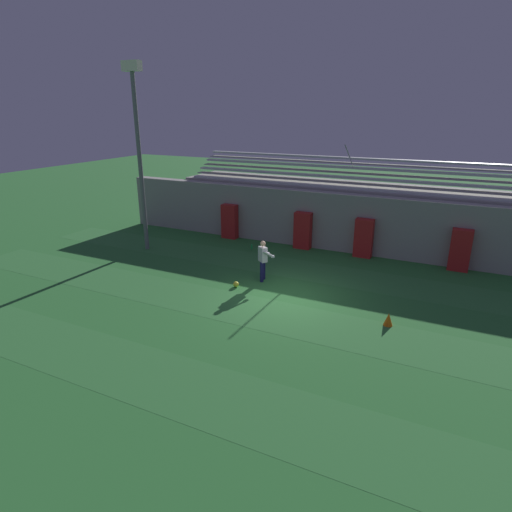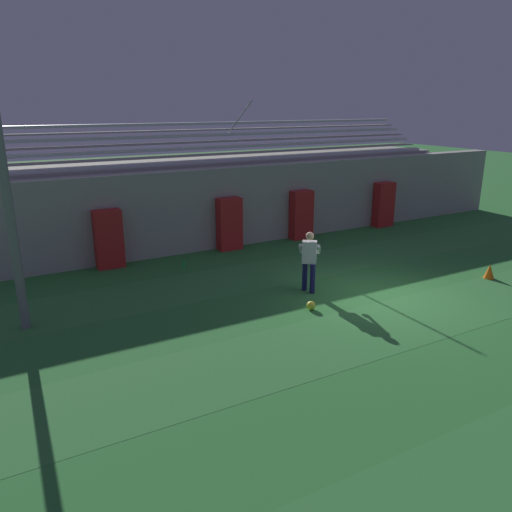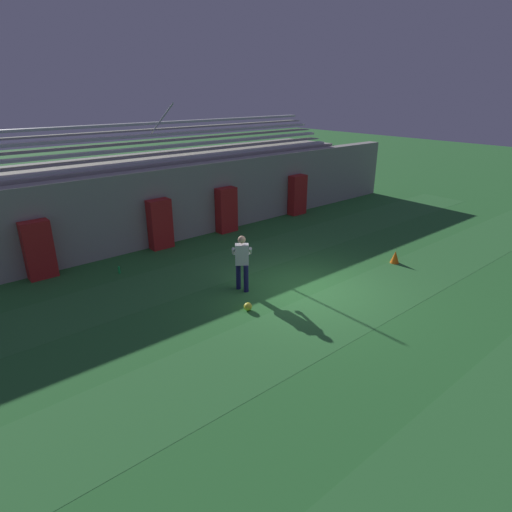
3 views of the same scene
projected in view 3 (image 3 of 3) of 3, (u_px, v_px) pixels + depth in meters
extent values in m
plane|color=#2D7533|center=(307.00, 290.00, 12.53)|extent=(80.00, 80.00, 0.00)
cube|color=#337A38|center=(347.00, 308.00, 11.49)|extent=(28.00, 2.27, 0.01)
cube|color=#337A38|center=(242.00, 260.00, 14.72)|extent=(28.00, 2.27, 0.01)
cube|color=#999691|center=(187.00, 202.00, 16.63)|extent=(24.00, 0.60, 2.80)
cube|color=#B21E1E|center=(160.00, 224.00, 15.52)|extent=(0.83, 0.44, 1.82)
cube|color=#B21E1E|center=(226.00, 210.00, 17.33)|extent=(0.83, 0.44, 1.82)
cube|color=#B21E1E|center=(39.00, 250.00, 13.03)|extent=(0.83, 0.44, 1.82)
cube|color=#B21E1E|center=(297.00, 195.00, 19.79)|extent=(0.83, 0.44, 1.82)
cube|color=#999691|center=(162.00, 191.00, 18.04)|extent=(18.00, 3.20, 2.90)
cube|color=silver|center=(174.00, 159.00, 16.60)|extent=(17.10, 0.36, 0.10)
cube|color=#999691|center=(177.00, 166.00, 16.54)|extent=(17.10, 0.60, 0.04)
cube|color=silver|center=(164.00, 147.00, 16.95)|extent=(17.10, 0.36, 0.10)
cube|color=#999691|center=(167.00, 153.00, 16.89)|extent=(17.10, 0.60, 0.04)
cube|color=silver|center=(155.00, 135.00, 17.30)|extent=(17.10, 0.36, 0.10)
cube|color=#999691|center=(158.00, 141.00, 17.25)|extent=(17.10, 0.60, 0.04)
cube|color=silver|center=(146.00, 124.00, 17.66)|extent=(17.10, 0.36, 0.10)
cube|color=#999691|center=(149.00, 130.00, 17.60)|extent=(17.10, 0.60, 0.04)
cylinder|color=silver|center=(162.00, 119.00, 16.66)|extent=(0.06, 1.93, 1.25)
cylinder|color=#19194C|center=(238.00, 276.00, 12.45)|extent=(0.20, 0.20, 0.82)
cylinder|color=#19194C|center=(246.00, 279.00, 12.27)|extent=(0.20, 0.20, 0.82)
cube|color=silver|center=(242.00, 254.00, 12.10)|extent=(0.45, 0.42, 0.60)
sphere|color=tan|center=(242.00, 240.00, 11.94)|extent=(0.22, 0.22, 0.22)
cylinder|color=silver|center=(233.00, 251.00, 12.21)|extent=(0.37, 0.43, 0.37)
cylinder|color=silver|center=(250.00, 251.00, 12.22)|extent=(0.37, 0.43, 0.37)
cube|color=silver|center=(235.00, 253.00, 12.44)|extent=(0.15, 0.15, 0.08)
cube|color=silver|center=(249.00, 253.00, 12.46)|extent=(0.15, 0.15, 0.08)
sphere|color=yellow|center=(248.00, 307.00, 11.32)|extent=(0.22, 0.22, 0.22)
cone|color=orange|center=(395.00, 257.00, 14.39)|extent=(0.30, 0.30, 0.42)
cylinder|color=green|center=(119.00, 270.00, 13.60)|extent=(0.07, 0.07, 0.24)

